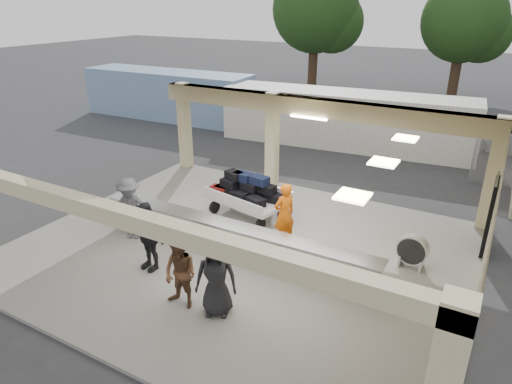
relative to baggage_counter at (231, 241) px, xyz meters
The scene contains 15 objects.
ground 0.77m from the baggage_counter, 90.00° to the left, with size 120.00×120.00×0.00m, color #2C2C2F.
pavilion 1.41m from the baggage_counter, 79.65° to the left, with size 12.01×10.00×3.55m.
baggage_counter is the anchor object (origin of this frame).
luggage_cart 2.61m from the baggage_counter, 110.50° to the left, with size 2.72×1.99×1.44m.
drum_fan 4.76m from the baggage_counter, 23.53° to the left, with size 0.83×0.45×0.90m.
baggage_handler 1.69m from the baggage_counter, 55.54° to the left, with size 0.67×0.37×1.85m, color #E45F0C.
passenger_a 2.39m from the baggage_counter, 85.79° to the right, with size 0.82×0.36×1.69m, color brown.
passenger_b 2.19m from the baggage_counter, 135.27° to the right, with size 1.10×0.40×1.88m, color black.
passenger_c 3.16m from the baggage_counter, behind, with size 1.20×0.42×1.86m, color #48484D.
passenger_d 2.44m from the baggage_counter, 65.17° to the right, with size 0.91×0.37×1.86m, color black.
car_dark 15.40m from the baggage_counter, 73.10° to the left, with size 1.46×4.14×1.38m, color black.
container_white 11.65m from the baggage_counter, 94.39° to the left, with size 11.80×2.36×2.56m, color silver.
container_blue 16.79m from the baggage_counter, 134.99° to the left, with size 10.42×2.50×2.71m, color #7294B6.
tree_left 26.31m from the baggage_counter, 107.30° to the left, with size 6.60×6.30×9.00m.
tree_mid 27.11m from the baggage_counter, 85.03° to the left, with size 6.00×5.60×8.00m.
Camera 1 is at (5.86, -9.54, 6.59)m, focal length 32.00 mm.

